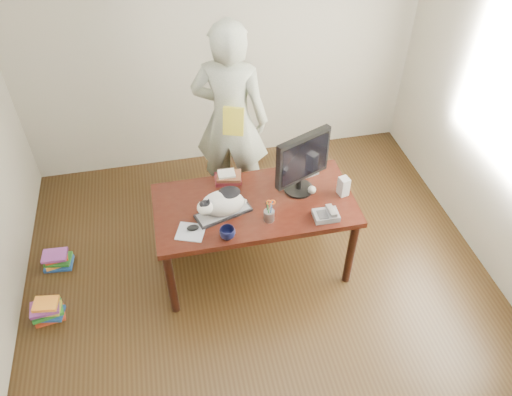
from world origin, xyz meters
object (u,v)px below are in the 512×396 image
Objects in this scene: keyboard at (223,213)px; baseball at (312,190)px; desk at (253,210)px; cat at (221,203)px; calculator at (306,168)px; coffee_mug at (227,233)px; pen_cup at (269,214)px; phone at (327,215)px; person at (230,120)px; mouse at (193,228)px; book_pile_a at (48,310)px; book_pile_b at (57,260)px; monitor at (302,161)px; book_stack at (228,177)px; speaker at (344,186)px.

keyboard is 6.82× the size of baseball.
cat is at bearing -150.88° from desk.
calculator is at bearing 8.91° from cat.
desk is 13.70× the size of coffee_mug.
pen_cup reaches higher than baseball.
phone is 1.30m from person.
pen_cup is at bearing 19.01° from mouse.
pen_cup is 0.77× the size of book_pile_a.
monitor is at bearing -7.68° from book_pile_b.
phone is 0.75× the size of book_pile_b.
baseball reaches higher than book_pile_a.
speaker is at bearing -14.78° from book_stack.
mouse is at bearing 174.44° from speaker.
person is at bearing 84.96° from book_stack.
pen_cup is at bearing -151.12° from baseball.
book_pile_b is at bearing 171.03° from desk.
phone reaches higher than keyboard.
book_pile_b is at bearing 146.60° from cat.
keyboard is (-0.26, -0.15, 0.16)m from desk.
mouse is 1.59× the size of baseball.
pen_cup reaches higher than speaker.
book_pile_b is at bearing 158.42° from speaker.
baseball reaches higher than keyboard.
keyboard is 2.39× the size of phone.
keyboard is 0.25× the size of person.
desk is 7.65× the size of pen_cup.
phone is (0.51, -0.35, 0.18)m from desk.
speaker is (0.99, 0.03, 0.07)m from keyboard.
calculator is 0.83× the size of book_pile_a.
person is at bearing 117.37° from calculator.
book_pile_b is (-1.20, 0.54, -0.70)m from mouse.
keyboard is 0.80m from phone.
person reaches higher than baseball.
cat is at bearing -169.48° from calculator.
calculator is 0.12× the size of person.
book_pile_a is (-1.49, -0.13, -0.68)m from keyboard.
pen_cup is (0.33, -0.14, 0.05)m from keyboard.
cat is at bearing 168.47° from monitor.
monitor is 2.32× the size of book_stack.
coffee_mug is at bearing -155.56° from baseball.
book_stack is at bearing 155.14° from baseball.
calculator is (0.79, 0.38, -0.10)m from cat.
monitor is at bearing 137.61° from person.
book_pile_a is (-2.47, -0.16, -0.74)m from speaker.
keyboard reaches higher than book_pile_b.
monitor reaches higher than desk.
book_pile_a is (-2.26, 0.07, -0.69)m from phone.
baseball is at bearing -17.59° from book_stack.
desk is at bearing 146.51° from phone.
phone is at bearing -144.92° from speaker.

